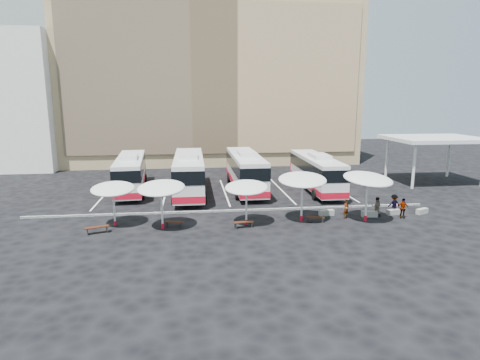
{
  "coord_description": "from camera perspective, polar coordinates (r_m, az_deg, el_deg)",
  "views": [
    {
      "loc": [
        -3.28,
        -32.19,
        9.34
      ],
      "look_at": [
        1.0,
        3.0,
        2.2
      ],
      "focal_mm": 30.0,
      "sensor_mm": 36.0,
      "label": 1
    }
  ],
  "objects": [
    {
      "name": "wood_bench_2",
      "position": [
        29.83,
        0.48,
        -6.14
      ],
      "size": [
        1.56,
        0.66,
        0.46
      ],
      "rotation": [
        0.0,
        0.0,
        0.17
      ],
      "color": "black",
      "rests_on": "ground"
    },
    {
      "name": "conc_bench_1",
      "position": [
        34.21,
        17.92,
        -4.62
      ],
      "size": [
        1.31,
        0.65,
        0.47
      ],
      "primitive_type": "cube",
      "rotation": [
        0.0,
        0.0,
        -0.19
      ],
      "color": "gray",
      "rests_on": "ground"
    },
    {
      "name": "sunshade_3",
      "position": [
        31.07,
        8.87,
        0.01
      ],
      "size": [
        4.26,
        4.3,
        3.86
      ],
      "rotation": [
        0.0,
        0.0,
        -0.17
      ],
      "color": "silver",
      "rests_on": "ground"
    },
    {
      "name": "passenger_2",
      "position": [
        34.55,
        22.14,
        -3.75
      ],
      "size": [
        1.01,
        0.55,
        1.63
      ],
      "primitive_type": "imported",
      "rotation": [
        0.0,
        0.0,
        -0.16
      ],
      "color": "black",
      "rests_on": "ground"
    },
    {
      "name": "passenger_1",
      "position": [
        34.38,
        18.89,
        -3.62
      ],
      "size": [
        0.95,
        0.86,
        1.6
      ],
      "primitive_type": "imported",
      "rotation": [
        0.0,
        0.0,
        2.74
      ],
      "color": "black",
      "rests_on": "ground"
    },
    {
      "name": "sunshade_0",
      "position": [
        31.11,
        -17.62,
        -1.22
      ],
      "size": [
        3.33,
        3.37,
        3.34
      ],
      "rotation": [
        0.0,
        0.0,
        0.05
      ],
      "color": "silver",
      "rests_on": "ground"
    },
    {
      "name": "sandstone_building",
      "position": [
        64.22,
        -4.13,
        14.29
      ],
      "size": [
        42.0,
        18.25,
        29.6
      ],
      "color": "tan",
      "rests_on": "ground"
    },
    {
      "name": "conc_bench_2",
      "position": [
        35.53,
        20.94,
        -4.28
      ],
      "size": [
        1.17,
        0.61,
        0.42
      ],
      "primitive_type": "cube",
      "rotation": [
        0.0,
        0.0,
        0.22
      ],
      "color": "gray",
      "rests_on": "ground"
    },
    {
      "name": "bus_1",
      "position": [
        40.54,
        -7.27,
        1.12
      ],
      "size": [
        3.18,
        13.43,
        4.26
      ],
      "rotation": [
        0.0,
        0.0,
        -0.0
      ],
      "color": "silver",
      "rests_on": "ground"
    },
    {
      "name": "bus_3",
      "position": [
        42.39,
        10.76,
        1.23
      ],
      "size": [
        3.07,
        12.46,
        3.94
      ],
      "rotation": [
        0.0,
        0.0,
        -0.02
      ],
      "color": "silver",
      "rests_on": "ground"
    },
    {
      "name": "sunshade_1",
      "position": [
        29.45,
        -11.14,
        -1.15
      ],
      "size": [
        4.09,
        4.13,
        3.6
      ],
      "rotation": [
        0.0,
        0.0,
        -0.22
      ],
      "color": "silver",
      "rests_on": "ground"
    },
    {
      "name": "bus_0",
      "position": [
        42.87,
        -15.29,
        1.13
      ],
      "size": [
        3.58,
        12.54,
        3.93
      ],
      "rotation": [
        0.0,
        0.0,
        0.08
      ],
      "color": "silver",
      "rests_on": "ground"
    },
    {
      "name": "wood_bench_1",
      "position": [
        30.39,
        -9.34,
        -6.02
      ],
      "size": [
        1.43,
        0.66,
        0.42
      ],
      "rotation": [
        0.0,
        0.0,
        -0.22
      ],
      "color": "black",
      "rests_on": "ground"
    },
    {
      "name": "curb_divider",
      "position": [
        34.13,
        -1.16,
        -4.36
      ],
      "size": [
        34.0,
        0.25,
        0.15
      ],
      "primitive_type": "cube",
      "color": "black",
      "rests_on": "ground"
    },
    {
      "name": "bus_2",
      "position": [
        41.95,
        0.77,
        1.49
      ],
      "size": [
        3.12,
        13.17,
        4.18
      ],
      "rotation": [
        0.0,
        0.0,
        0.0
      ],
      "color": "silver",
      "rests_on": "ground"
    },
    {
      "name": "sunshade_2",
      "position": [
        29.93,
        0.92,
        -1.09
      ],
      "size": [
        3.99,
        4.02,
        3.38
      ],
      "rotation": [
        0.0,
        0.0,
        -0.27
      ],
      "color": "silver",
      "rests_on": "ground"
    },
    {
      "name": "wood_bench_0",
      "position": [
        30.32,
        -19.65,
        -6.48
      ],
      "size": [
        1.69,
        0.95,
        0.5
      ],
      "rotation": [
        0.0,
        0.0,
        0.34
      ],
      "color": "black",
      "rests_on": "ground"
    },
    {
      "name": "apartment_block",
      "position": [
        65.07,
        -29.72,
        9.62
      ],
      "size": [
        14.0,
        14.0,
        18.0
      ],
      "primitive_type": "cube",
      "color": "silver",
      "rests_on": "ground"
    },
    {
      "name": "wood_bench_3",
      "position": [
        31.69,
        10.69,
        -5.35
      ],
      "size": [
        1.41,
        0.6,
        0.42
      ],
      "rotation": [
        0.0,
        0.0,
        -0.18
      ],
      "color": "black",
      "rests_on": "ground"
    },
    {
      "name": "ground",
      "position": [
        33.67,
        -1.08,
        -4.72
      ],
      "size": [
        120.0,
        120.0,
        0.0
      ],
      "primitive_type": "plane",
      "color": "black",
      "rests_on": "ground"
    },
    {
      "name": "service_canopy",
      "position": [
        50.44,
        25.95,
        5.16
      ],
      "size": [
        10.0,
        8.0,
        5.2
      ],
      "color": "silver",
      "rests_on": "ground"
    },
    {
      "name": "sunshade_4",
      "position": [
        32.23,
        17.73,
        0.09
      ],
      "size": [
        4.91,
        4.94,
        3.92
      ],
      "rotation": [
        0.0,
        0.0,
        0.4
      ],
      "color": "silver",
      "rests_on": "ground"
    },
    {
      "name": "conc_bench_3",
      "position": [
        36.71,
        24.47,
        -4.05
      ],
      "size": [
        1.21,
        0.81,
        0.43
      ],
      "primitive_type": "cube",
      "rotation": [
        0.0,
        0.0,
        0.41
      ],
      "color": "gray",
      "rests_on": "ground"
    },
    {
      "name": "conc_bench_0",
      "position": [
        33.69,
        12.19,
        -4.56
      ],
      "size": [
        1.26,
        0.51,
        0.46
      ],
      "primitive_type": "cube",
      "rotation": [
        0.0,
        0.0,
        0.09
      ],
      "color": "gray",
      "rests_on": "ground"
    },
    {
      "name": "bay_lines",
      "position": [
        41.39,
        -2.21,
        -1.66
      ],
      "size": [
        24.15,
        12.0,
        0.01
      ],
      "color": "white",
      "rests_on": "ground"
    },
    {
      "name": "passenger_3",
      "position": [
        35.64,
        21.05,
        -3.22
      ],
      "size": [
        1.09,
        0.66,
        1.64
      ],
      "primitive_type": "imported",
      "rotation": [
        0.0,
        0.0,
        3.19
      ],
      "color": "black",
      "rests_on": "ground"
    },
    {
      "name": "passenger_0",
      "position": [
        33.11,
        14.86,
        -4.01
      ],
      "size": [
        0.67,
        0.61,
        1.53
      ],
      "primitive_type": "imported",
      "rotation": [
        0.0,
        0.0,
        0.56
      ],
      "color": "black",
      "rests_on": "ground"
    }
  ]
}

